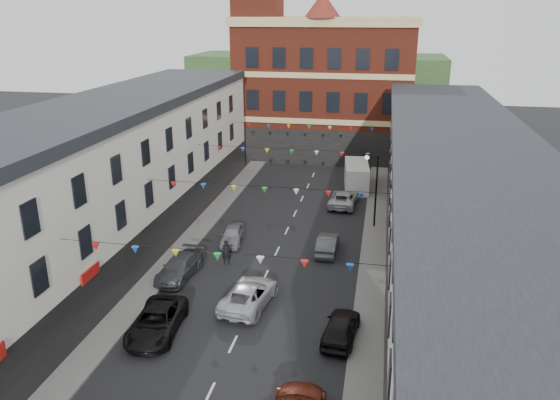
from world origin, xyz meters
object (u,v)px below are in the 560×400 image
Objects in this scene: street_lamp at (373,181)px; white_van at (356,176)px; car_left_c at (157,321)px; car_right_f at (343,198)px; car_right_e at (327,244)px; pedestrian at (226,253)px; car_left_d at (180,267)px; moving_car at (249,294)px; car_right_d at (341,327)px; car_left_e at (232,235)px.

white_van is (-1.80, 10.16, -2.64)m from street_lamp.
car_left_c is 1.05× the size of car_right_f.
car_right_e is 2.29× the size of pedestrian.
car_left_d is 1.17× the size of car_right_e.
car_left_c is at bearing 49.78° from moving_car.
moving_car reaches higher than car_right_f.
car_right_d is at bearing -93.80° from white_van.
car_left_c reaches higher than car_right_d.
car_left_e is at bearing 77.90° from car_left_d.
car_left_c reaches higher than car_left_d.
car_left_e is at bearing 56.34° from car_right_f.
white_van is (9.06, 27.90, 0.55)m from car_left_c.
white_van is (10.25, 21.30, 0.59)m from car_left_d.
car_right_d is 0.80× the size of moving_car.
car_left_d is 6.03m from moving_car.
moving_car is at bearing -73.55° from pedestrian.
moving_car is at bearing -21.75° from car_left_d.
pedestrian is (-9.55, -8.78, -3.04)m from street_lamp.
car_left_c is at bearing -99.54° from car_left_e.
car_right_e is at bearing -74.36° from car_right_d.
car_right_e is (-2.95, -5.45, -3.25)m from street_lamp.
car_left_c reaches higher than car_right_e.
car_right_f is 15.25m from pedestrian.
street_lamp is 15.75m from moving_car.
car_right_e is (7.91, 12.29, -0.06)m from car_left_c.
car_left_e is at bearing -124.05° from white_van.
street_lamp is 1.17× the size of car_left_c.
car_left_e is at bearing -2.29° from car_right_e.
car_left_c reaches higher than car_right_f.
car_right_d is 26.62m from white_van.
car_left_c is at bearing -111.04° from pedestrian.
white_van is at bearing -93.98° from car_right_e.
white_van is 3.31× the size of pedestrian.
street_lamp is 13.32m from pedestrian.
pedestrian is at bearing 26.97° from car_right_e.
street_lamp is 6.35m from car_right_f.
white_van is at bearing 55.04° from car_left_e.
street_lamp is at bearing -108.57° from moving_car.
car_left_d is at bearing -121.11° from white_van.
moving_car is 2.98× the size of pedestrian.
street_lamp reaches higher than car_right_e.
car_left_c is at bearing 73.41° from car_right_f.
street_lamp reaches higher than car_right_d.
car_left_c is 6.70m from car_left_d.
street_lamp is 16.79m from car_right_d.
car_right_e is (7.20, -0.32, 0.01)m from car_left_e.
car_right_e is 0.77× the size of moving_car.
car_right_d is at bearing 97.71° from car_right_f.
street_lamp is 7.00m from car_right_e.
pedestrian is at bearing -53.68° from moving_car.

